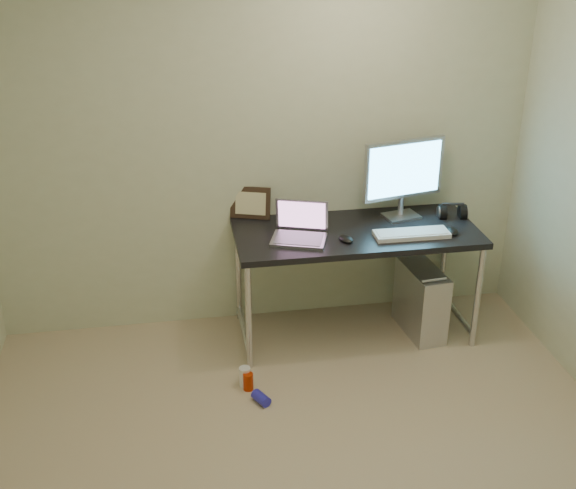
{
  "coord_description": "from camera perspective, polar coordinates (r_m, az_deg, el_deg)",
  "views": [
    {
      "loc": [
        -0.58,
        -2.63,
        2.61
      ],
      "look_at": [
        0.05,
        1.06,
        0.85
      ],
      "focal_mm": 45.0,
      "sensor_mm": 36.0,
      "label": 1
    }
  ],
  "objects": [
    {
      "name": "keyboard",
      "position": [
        4.55,
        9.74,
        0.82
      ],
      "size": [
        0.47,
        0.16,
        0.03
      ],
      "primitive_type": "cube",
      "rotation": [
        0.0,
        0.0,
        -0.01
      ],
      "color": "silver",
      "rests_on": "desk"
    },
    {
      "name": "picture_frame",
      "position": [
        4.72,
        -3.0,
        3.32
      ],
      "size": [
        0.27,
        0.15,
        0.21
      ],
      "primitive_type": "cube",
      "rotation": [
        -0.21,
        0.0,
        -0.32
      ],
      "color": "black",
      "rests_on": "desk"
    },
    {
      "name": "laptop",
      "position": [
        4.44,
        0.95,
        1.16
      ],
      "size": [
        0.4,
        0.36,
        0.23
      ],
      "rotation": [
        0.0,
        0.0,
        -0.33
      ],
      "color": "#A6A6AD",
      "rests_on": "desk"
    },
    {
      "name": "desk",
      "position": [
        4.62,
        5.39,
        0.23
      ],
      "size": [
        1.54,
        0.68,
        0.75
      ],
      "color": "black",
      "rests_on": "ground"
    },
    {
      "name": "mouse_right",
      "position": [
        4.64,
        12.85,
        1.12
      ],
      "size": [
        0.1,
        0.13,
        0.04
      ],
      "primitive_type": "ellipsoid",
      "rotation": [
        0.0,
        0.0,
        -0.2
      ],
      "color": "black",
      "rests_on": "desk"
    },
    {
      "name": "mouse_left",
      "position": [
        4.43,
        4.61,
        0.54
      ],
      "size": [
        0.11,
        0.14,
        0.04
      ],
      "primitive_type": "ellipsoid",
      "rotation": [
        0.0,
        0.0,
        0.28
      ],
      "color": "black",
      "rests_on": "desk"
    },
    {
      "name": "can_white",
      "position": [
        4.39,
        -3.43,
        -10.39
      ],
      "size": [
        0.09,
        0.09,
        0.12
      ],
      "primitive_type": "cylinder",
      "rotation": [
        0.0,
        0.0,
        -0.31
      ],
      "color": "white",
      "rests_on": "ground"
    },
    {
      "name": "can_red",
      "position": [
        4.36,
        -3.16,
        -10.77
      ],
      "size": [
        0.08,
        0.08,
        0.11
      ],
      "primitive_type": "cylinder",
      "rotation": [
        0.0,
        0.0,
        0.46
      ],
      "color": "#AA2805",
      "rests_on": "ground"
    },
    {
      "name": "headphones",
      "position": [
        4.87,
        12.85,
        2.49
      ],
      "size": [
        0.19,
        0.12,
        0.12
      ],
      "rotation": [
        0.0,
        0.0,
        -0.15
      ],
      "color": "black",
      "rests_on": "desk"
    },
    {
      "name": "wall_back",
      "position": [
        4.62,
        -2.07,
        8.04
      ],
      "size": [
        3.5,
        0.02,
        2.5
      ],
      "primitive_type": "cube",
      "color": "beige",
      "rests_on": "ground"
    },
    {
      "name": "webcam",
      "position": [
        4.69,
        -0.08,
        2.99
      ],
      "size": [
        0.05,
        0.04,
        0.12
      ],
      "rotation": [
        0.0,
        0.0,
        0.19
      ],
      "color": "silver",
      "rests_on": "desk"
    },
    {
      "name": "tower_computer",
      "position": [
        4.89,
        10.45,
        -4.34
      ],
      "size": [
        0.25,
        0.47,
        0.5
      ],
      "rotation": [
        0.0,
        0.0,
        0.11
      ],
      "color": "silver",
      "rests_on": "ground"
    },
    {
      "name": "can_blue",
      "position": [
        4.27,
        -2.14,
        -12.04
      ],
      "size": [
        0.11,
        0.13,
        0.06
      ],
      "primitive_type": "cylinder",
      "rotation": [
        1.57,
        0.0,
        0.5
      ],
      "color": "#2B28C5",
      "rests_on": "ground"
    },
    {
      "name": "monitor",
      "position": [
        4.72,
        9.14,
        5.63
      ],
      "size": [
        0.56,
        0.21,
        0.53
      ],
      "rotation": [
        0.0,
        0.0,
        0.21
      ],
      "color": "#A6A6AD",
      "rests_on": "desk"
    },
    {
      "name": "cable_a",
      "position": [
        5.09,
        8.75,
        -0.86
      ],
      "size": [
        0.01,
        0.16,
        0.69
      ],
      "primitive_type": "cylinder",
      "rotation": [
        0.21,
        0.0,
        0.0
      ],
      "color": "black",
      "rests_on": "ground"
    },
    {
      "name": "cable_b",
      "position": [
        5.11,
        9.77,
        -1.08
      ],
      "size": [
        0.02,
        0.11,
        0.71
      ],
      "primitive_type": "cylinder",
      "rotation": [
        0.14,
        0.0,
        0.09
      ],
      "color": "black",
      "rests_on": "ground"
    }
  ]
}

